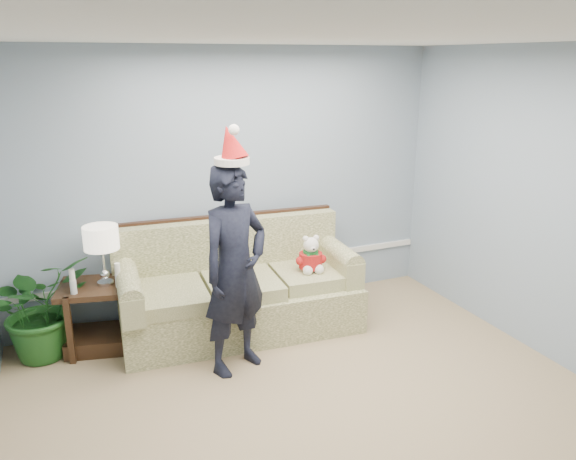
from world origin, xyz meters
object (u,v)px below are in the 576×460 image
(sofa, at_px, (238,291))
(teddy_bear, at_px, (311,258))
(table_lamp, at_px, (101,240))
(side_table, at_px, (99,323))
(man, at_px, (235,270))
(houseplant, at_px, (40,307))

(sofa, height_order, teddy_bear, sofa)
(sofa, bearing_deg, table_lamp, 179.75)
(sofa, relative_size, table_lamp, 4.29)
(sofa, bearing_deg, side_table, 179.11)
(side_table, xyz_separation_m, man, (1.06, -0.83, 0.65))
(sofa, distance_m, side_table, 1.32)
(man, bearing_deg, table_lamp, 117.04)
(table_lamp, height_order, man, man)
(side_table, height_order, teddy_bear, teddy_bear)
(table_lamp, xyz_separation_m, houseplant, (-0.56, 0.07, -0.57))
(man, distance_m, teddy_bear, 1.09)
(side_table, distance_m, teddy_bear, 2.08)
(houseplant, bearing_deg, man, -29.79)
(sofa, xyz_separation_m, table_lamp, (-1.22, 0.09, 0.66))
(houseplant, xyz_separation_m, teddy_bear, (2.47, -0.36, 0.23))
(table_lamp, relative_size, man, 0.31)
(side_table, relative_size, teddy_bear, 2.00)
(sofa, relative_size, houseplant, 2.52)
(sofa, bearing_deg, houseplant, 178.94)
(table_lamp, bearing_deg, side_table, 166.65)
(side_table, distance_m, man, 1.50)
(houseplant, relative_size, man, 0.52)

